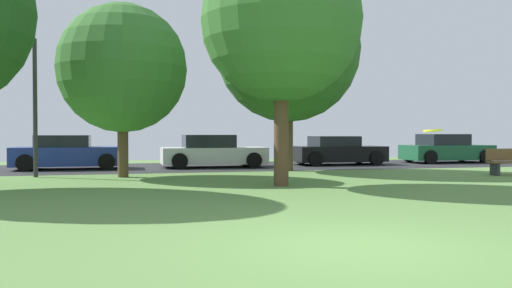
{
  "coord_description": "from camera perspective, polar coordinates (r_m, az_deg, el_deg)",
  "views": [
    {
      "loc": [
        -2.88,
        -6.11,
        1.45
      ],
      "look_at": [
        0.0,
        5.37,
        1.19
      ],
      "focal_mm": 36.88,
      "sensor_mm": 36.0,
      "label": 1
    }
  ],
  "objects": [
    {
      "name": "ground_plane",
      "position": [
        6.91,
        11.09,
        -10.87
      ],
      "size": [
        44.0,
        44.0,
        0.0
      ],
      "primitive_type": "plane",
      "color": "#5B8442"
    },
    {
      "name": "road_strip",
      "position": [
        22.35,
        -6.65,
        -2.48
      ],
      "size": [
        44.0,
        6.4,
        0.01
      ],
      "primitive_type": "cube",
      "color": "#28282B",
      "rests_on": "ground_plane"
    },
    {
      "name": "street_lamp_post",
      "position": [
        18.55,
        -22.84,
        3.62
      ],
      "size": [
        0.14,
        0.14,
        4.5
      ],
      "primitive_type": "cylinder",
      "color": "#2D2D33",
      "rests_on": "ground_plane"
    },
    {
      "name": "parked_car_green",
      "position": [
        27.02,
        19.89,
        -0.56
      ],
      "size": [
        4.19,
        2.07,
        1.38
      ],
      "color": "#195633",
      "rests_on": "ground_plane"
    },
    {
      "name": "maple_tree_near",
      "position": [
        14.6,
        2.76,
        13.11
      ],
      "size": [
        4.37,
        4.37,
        6.66
      ],
      "color": "brown",
      "rests_on": "ground_plane"
    },
    {
      "name": "parked_car_white",
      "position": [
        22.04,
        -4.74,
        -0.91
      ],
      "size": [
        4.32,
        2.06,
        1.36
      ],
      "color": "white",
      "rests_on": "ground_plane"
    },
    {
      "name": "frisbee_disc",
      "position": [
        8.21,
        18.64,
        1.39
      ],
      "size": [
        0.36,
        0.36,
        0.05
      ],
      "color": "yellow"
    },
    {
      "name": "parked_car_blue",
      "position": [
        22.07,
        -19.74,
        -0.96
      ],
      "size": [
        4.19,
        2.01,
        1.35
      ],
      "color": "#233893",
      "rests_on": "ground_plane"
    },
    {
      "name": "oak_tree_center",
      "position": [
        20.2,
        3.5,
        10.13
      ],
      "size": [
        5.45,
        5.45,
        7.3
      ],
      "color": "brown",
      "rests_on": "ground_plane"
    },
    {
      "name": "park_bench",
      "position": [
        19.94,
        25.73,
        -1.72
      ],
      "size": [
        1.6,
        0.45,
        0.9
      ],
      "rotation": [
        0.0,
        0.0,
        3.14
      ],
      "color": "brown",
      "rests_on": "ground_plane"
    },
    {
      "name": "parked_car_black",
      "position": [
        24.03,
        8.81,
        -0.79
      ],
      "size": [
        4.09,
        2.08,
        1.29
      ],
      "color": "black",
      "rests_on": "ground_plane"
    },
    {
      "name": "oak_tree_right",
      "position": [
        17.73,
        -14.28,
        7.95
      ],
      "size": [
        4.18,
        4.18,
        5.63
      ],
      "color": "brown",
      "rests_on": "ground_plane"
    }
  ]
}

